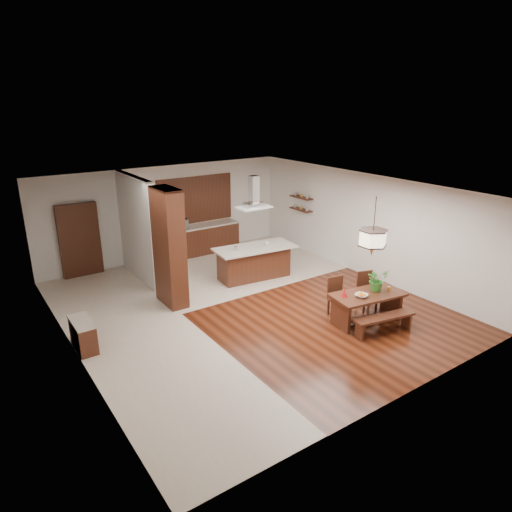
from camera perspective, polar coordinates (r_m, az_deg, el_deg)
room_shell at (r=10.55m, az=-1.34°, el=3.86°), size 9.00×9.04×2.92m
tile_hallway at (r=10.20m, az=-14.47°, el=-9.86°), size 2.50×9.00×0.01m
tile_kitchen at (r=13.83m, az=-2.65°, el=-1.32°), size 5.50×4.00×0.01m
soffit_band at (r=10.36m, az=-1.38°, el=8.25°), size 8.00×9.00×0.02m
partition_pier at (r=11.11m, az=-10.80°, el=1.01°), size 0.45×1.00×2.90m
partition_stub at (r=12.98m, az=-14.63°, el=3.38°), size 0.18×2.40×2.90m
hallway_console at (r=9.98m, az=-20.78°, el=-9.21°), size 0.37×0.88×0.63m
hallway_doorway at (r=13.76m, az=-21.17°, el=1.84°), size 1.10×0.20×2.10m
rear_counter at (r=14.97m, az=-6.95°, el=2.07°), size 2.60×0.62×0.95m
kitchen_window at (r=14.87m, az=-7.62°, el=7.00°), size 2.60×0.08×1.50m
shelf_lower at (r=14.99m, az=5.62°, el=5.80°), size 0.26×0.90×0.04m
shelf_upper at (r=14.90m, az=5.67°, el=7.30°), size 0.26×0.90×0.04m
dining_table at (r=10.65m, az=13.73°, el=-5.49°), size 1.76×1.08×0.69m
dining_bench at (r=10.38m, az=15.66°, el=-8.22°), size 1.46×0.59×0.40m
dining_chair_left at (r=10.79m, az=10.33°, el=-5.14°), size 0.48×0.48×0.93m
dining_chair_right at (r=11.26m, az=13.76°, el=-4.33°), size 0.51×0.51×0.92m
pendant_lantern at (r=10.06m, az=14.51°, el=3.56°), size 0.64×0.64×1.31m
foliage_plant at (r=10.69m, az=14.88°, el=-2.88°), size 0.56×0.51×0.53m
fruit_bowl at (r=10.36m, az=13.03°, el=-4.84°), size 0.34×0.34×0.07m
napkin_cone at (r=10.27m, az=10.97°, el=-4.52°), size 0.13×0.13×0.20m
gold_ornament at (r=10.81m, az=16.25°, el=-3.97°), size 0.10×0.10×0.11m
kitchen_island at (r=12.81m, az=-0.25°, el=-0.75°), size 2.35×1.22×0.93m
range_hood at (r=12.28m, az=-0.27°, el=8.00°), size 0.90×0.55×0.87m
island_cup at (r=12.79m, az=1.32°, el=1.58°), size 0.13×0.13×0.09m
microwave at (r=14.44m, az=-9.78°, el=3.93°), size 0.66×0.50×0.33m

